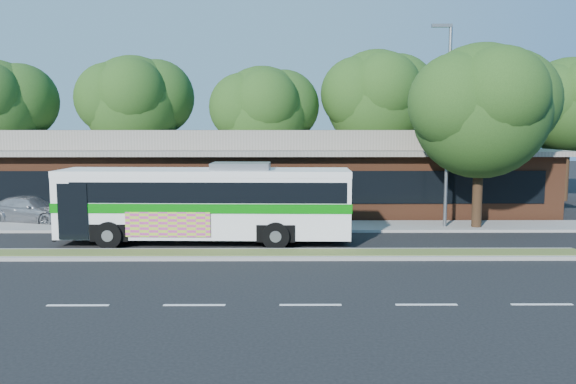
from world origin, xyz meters
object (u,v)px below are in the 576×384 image
(lamp_post, at_px, (447,120))
(sidewalk_tree, at_px, (489,108))
(sedan, at_px, (32,210))
(transit_bus, at_px, (207,198))

(lamp_post, height_order, sidewalk_tree, lamp_post)
(sedan, bearing_deg, transit_bus, -101.80)
(lamp_post, bearing_deg, sidewalk_tree, 1.12)
(sedan, bearing_deg, lamp_post, -79.18)
(sedan, relative_size, sidewalk_tree, 0.53)
(lamp_post, xyz_separation_m, sedan, (-19.42, 1.80, -4.26))
(sedan, bearing_deg, sidewalk_tree, -78.62)
(lamp_post, distance_m, sidewalk_tree, 1.94)
(transit_bus, bearing_deg, sedan, 153.67)
(lamp_post, relative_size, sedan, 2.05)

